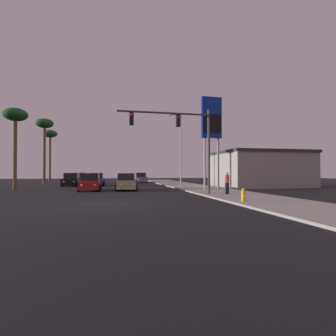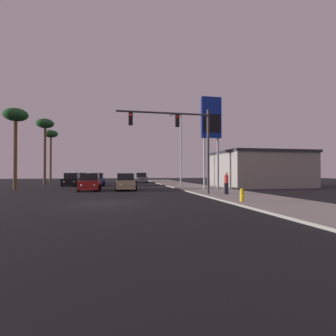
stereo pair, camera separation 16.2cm
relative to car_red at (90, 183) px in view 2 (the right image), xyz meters
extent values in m
plane|color=black|center=(1.78, -11.00, -0.76)|extent=(120.00, 120.00, 0.00)
cube|color=#9E998E|center=(11.28, -1.00, -0.70)|extent=(5.00, 60.00, 0.12)
cube|color=gray|center=(19.78, 2.51, 1.24)|extent=(10.00, 8.00, 4.00)
cube|color=#2D2D33|center=(19.78, 2.51, 3.39)|extent=(10.30, 8.30, 0.30)
cube|color=maroon|center=(0.00, -0.04, -0.18)|extent=(1.84, 4.22, 0.80)
cube|color=black|center=(0.00, 0.11, 0.57)|extent=(1.62, 2.02, 0.70)
cylinder|color=black|center=(-0.90, -1.34, -0.44)|extent=(0.24, 0.64, 0.64)
cylinder|color=black|center=(0.90, -1.34, -0.44)|extent=(0.24, 0.64, 0.64)
cylinder|color=black|center=(-0.90, 1.27, -0.44)|extent=(0.24, 0.64, 0.64)
cylinder|color=black|center=(0.90, 1.27, -0.44)|extent=(0.24, 0.64, 0.64)
sphere|color=#F2EACC|center=(-0.56, -2.16, -0.13)|extent=(0.18, 0.18, 0.18)
sphere|color=#F2EACC|center=(0.56, -2.16, -0.13)|extent=(0.18, 0.18, 0.18)
cube|color=slate|center=(6.75, 17.64, -0.18)|extent=(1.83, 4.21, 0.80)
cube|color=black|center=(6.75, 17.79, 0.57)|extent=(1.61, 2.01, 0.70)
cylinder|color=black|center=(5.85, 16.34, -0.44)|extent=(0.24, 0.64, 0.64)
cylinder|color=black|center=(7.65, 16.34, -0.44)|extent=(0.24, 0.64, 0.64)
cylinder|color=black|center=(5.85, 18.94, -0.44)|extent=(0.24, 0.64, 0.64)
cylinder|color=black|center=(7.65, 18.94, -0.44)|extent=(0.24, 0.64, 0.64)
sphere|color=#F2EACC|center=(6.19, 15.52, -0.13)|extent=(0.18, 0.18, 0.18)
sphere|color=#F2EACC|center=(7.31, 15.52, -0.13)|extent=(0.18, 0.18, 0.18)
cube|color=tan|center=(3.42, 0.05, -0.18)|extent=(1.94, 4.26, 0.80)
cube|color=black|center=(3.42, 0.20, 0.57)|extent=(1.66, 2.05, 0.70)
cylinder|color=black|center=(2.52, -1.25, -0.44)|extent=(0.24, 0.64, 0.64)
cylinder|color=black|center=(4.32, -1.25, -0.44)|extent=(0.24, 0.64, 0.64)
cylinder|color=black|center=(2.52, 1.35, -0.44)|extent=(0.24, 0.64, 0.64)
cylinder|color=black|center=(4.32, 1.35, -0.44)|extent=(0.24, 0.64, 0.64)
sphere|color=#F2EACC|center=(2.87, -2.07, -0.13)|extent=(0.18, 0.18, 0.18)
sphere|color=#F2EACC|center=(3.98, -2.07, -0.13)|extent=(0.18, 0.18, 0.18)
cube|color=black|center=(-3.01, 8.79, -0.18)|extent=(1.95, 4.26, 0.80)
cube|color=black|center=(-3.01, 8.94, 0.57)|extent=(1.67, 2.06, 0.70)
cylinder|color=black|center=(-3.91, 7.49, -0.44)|extent=(0.24, 0.64, 0.64)
cylinder|color=black|center=(-2.11, 7.49, -0.44)|extent=(0.24, 0.64, 0.64)
cylinder|color=black|center=(-3.91, 10.10, -0.44)|extent=(0.24, 0.64, 0.64)
cylinder|color=black|center=(-2.11, 10.10, -0.44)|extent=(0.24, 0.64, 0.64)
sphere|color=#F2EACC|center=(-3.57, 6.67, -0.13)|extent=(0.18, 0.18, 0.18)
sphere|color=#F2EACC|center=(-2.45, 6.67, -0.13)|extent=(0.18, 0.18, 0.18)
cube|color=#195933|center=(-2.86, 16.94, -0.18)|extent=(1.96, 4.27, 0.80)
cube|color=black|center=(-2.86, 17.09, 0.57)|extent=(1.68, 2.06, 0.70)
cylinder|color=black|center=(-3.76, 15.64, -0.44)|extent=(0.24, 0.64, 0.64)
cylinder|color=black|center=(-1.96, 15.64, -0.44)|extent=(0.24, 0.64, 0.64)
cylinder|color=black|center=(-3.76, 18.24, -0.44)|extent=(0.24, 0.64, 0.64)
cylinder|color=black|center=(-1.96, 18.24, -0.44)|extent=(0.24, 0.64, 0.64)
sphere|color=#F2EACC|center=(-3.42, 14.82, -0.13)|extent=(0.18, 0.18, 0.18)
sphere|color=#F2EACC|center=(-2.31, 14.82, -0.13)|extent=(0.18, 0.18, 0.18)
cube|color=navy|center=(0.06, 9.17, -0.18)|extent=(1.93, 4.25, 0.80)
cube|color=black|center=(0.06, 9.32, 0.57)|extent=(1.66, 2.05, 0.70)
cylinder|color=black|center=(-0.84, 7.87, -0.44)|extent=(0.24, 0.64, 0.64)
cylinder|color=black|center=(0.96, 7.87, -0.44)|extent=(0.24, 0.64, 0.64)
cylinder|color=black|center=(-0.84, 10.48, -0.44)|extent=(0.24, 0.64, 0.64)
cylinder|color=black|center=(0.96, 10.48, -0.44)|extent=(0.24, 0.64, 0.64)
sphere|color=#F2EACC|center=(-0.49, 7.05, -0.13)|extent=(0.18, 0.18, 0.18)
sphere|color=#F2EACC|center=(0.62, 7.05, -0.13)|extent=(0.18, 0.18, 0.18)
cylinder|color=#38383D|center=(9.39, -7.38, 2.61)|extent=(0.20, 0.20, 6.50)
cylinder|color=#38383D|center=(5.90, -7.38, 5.46)|extent=(6.98, 0.14, 0.14)
cube|color=black|center=(6.95, -7.38, 4.91)|extent=(0.30, 0.24, 0.90)
sphere|color=red|center=(6.95, -7.52, 5.18)|extent=(0.20, 0.20, 0.20)
cube|color=black|center=(3.46, -7.38, 4.91)|extent=(0.30, 0.24, 0.90)
sphere|color=red|center=(3.46, -7.52, 5.18)|extent=(0.20, 0.20, 0.20)
cylinder|color=#99999E|center=(10.50, 5.33, 3.86)|extent=(0.18, 0.18, 9.00)
cylinder|color=#99999E|center=(9.80, 5.33, 8.21)|extent=(1.40, 0.10, 0.10)
ellipsoid|color=silver|center=(9.10, 5.33, 8.16)|extent=(0.50, 0.24, 0.20)
cylinder|color=#99999E|center=(10.85, -2.44, 1.86)|extent=(0.20, 0.20, 5.00)
cylinder|color=#99999E|center=(12.25, -2.44, 1.86)|extent=(0.20, 0.20, 5.00)
cube|color=navy|center=(11.55, -2.44, 6.36)|extent=(2.00, 0.40, 4.00)
cube|color=black|center=(11.55, -2.65, 5.76)|extent=(1.80, 0.03, 1.80)
cylinder|color=gold|center=(9.54, -12.53, -0.34)|extent=(0.24, 0.24, 0.60)
sphere|color=gold|center=(9.54, -12.53, 0.02)|extent=(0.20, 0.20, 0.20)
cylinder|color=gold|center=(9.54, -12.70, -0.31)|extent=(0.08, 0.10, 0.08)
cylinder|color=#23232D|center=(10.56, -7.90, -0.22)|extent=(0.16, 0.16, 0.85)
cylinder|color=#23232D|center=(10.74, -7.90, -0.22)|extent=(0.16, 0.16, 0.85)
cylinder|color=#BF3333|center=(10.65, -7.90, 0.51)|extent=(0.32, 0.32, 0.60)
sphere|color=tan|center=(10.65, -7.90, 0.92)|extent=(0.22, 0.22, 0.22)
cylinder|color=brown|center=(-8.72, 23.00, 3.28)|extent=(0.36, 0.36, 8.08)
ellipsoid|color=#1E5123|center=(-8.72, 23.00, 7.80)|extent=(2.40, 2.40, 1.32)
cylinder|color=brown|center=(-7.68, 3.00, 2.85)|extent=(0.36, 0.36, 7.23)
ellipsoid|color=#1E5123|center=(-7.68, 3.00, 6.95)|extent=(2.40, 2.40, 1.32)
cylinder|color=brown|center=(-7.26, 13.00, 3.32)|extent=(0.36, 0.36, 8.16)
ellipsoid|color=#1E5123|center=(-7.26, 13.00, 7.88)|extent=(2.40, 2.40, 1.32)
camera|label=1|loc=(2.13, -26.47, 1.06)|focal=28.00mm
camera|label=2|loc=(2.28, -26.50, 1.06)|focal=28.00mm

